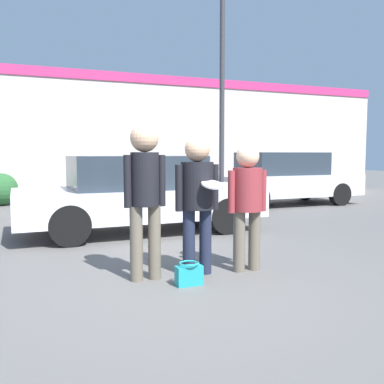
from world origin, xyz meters
name	(u,v)px	position (x,y,z in m)	size (l,w,h in m)	color
ground_plane	(178,281)	(0.00, 0.00, 0.00)	(56.00, 56.00, 0.00)	#5B5956
storefront_building	(73,134)	(0.00, 9.48, 2.09)	(24.00, 0.22, 4.12)	beige
person_left	(145,187)	(-0.33, 0.20, 1.10)	(0.50, 0.33, 1.82)	#665B4C
person_middle_with_frisbee	(197,192)	(0.32, 0.17, 1.01)	(0.56, 0.59, 1.68)	#1E2338
person_right	(247,197)	(0.96, 0.10, 0.94)	(0.54, 0.37, 1.59)	#665B4C
parked_car_near	(139,194)	(0.43, 3.25, 0.73)	(4.51, 1.87, 1.44)	silver
parked_car_far	(283,179)	(5.49, 5.93, 0.75)	(4.40, 1.85, 1.52)	silver
street_lamp	(229,57)	(3.08, 4.70, 3.76)	(1.20, 0.35, 6.20)	#38383D
shrub	(1,189)	(-2.12, 8.83, 0.46)	(0.93, 0.93, 0.93)	#285B2D
handbag	(189,274)	(0.06, -0.20, 0.13)	(0.30, 0.23, 0.26)	teal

